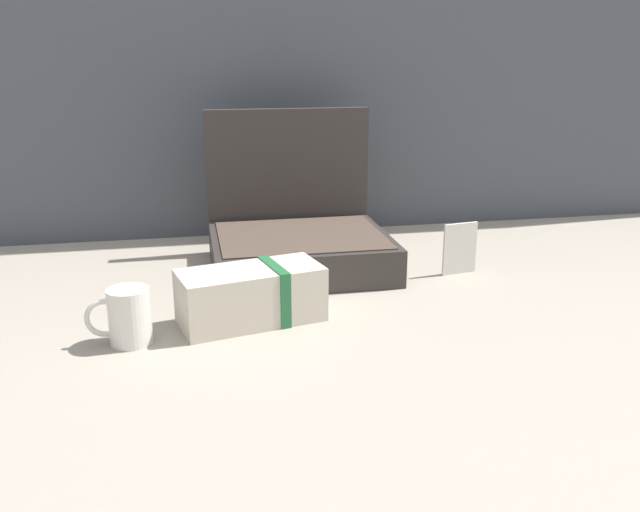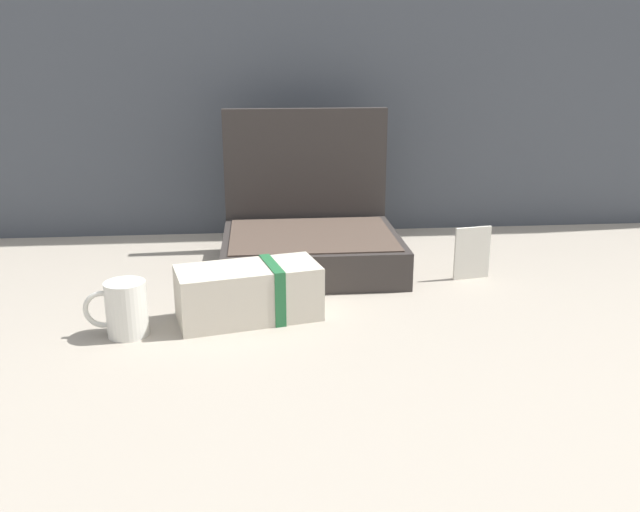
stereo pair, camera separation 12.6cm
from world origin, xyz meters
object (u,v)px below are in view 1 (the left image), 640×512
cream_toiletry_bag (253,295)px  coffee_mug (128,316)px  info_card_left (460,249)px  open_suitcase (295,235)px

cream_toiletry_bag → coffee_mug: bearing=-165.4°
coffee_mug → info_card_left: size_ratio=0.95×
open_suitcase → coffee_mug: bearing=-133.3°
open_suitcase → cream_toiletry_bag: bearing=-112.7°
coffee_mug → open_suitcase: bearing=46.7°
cream_toiletry_bag → info_card_left: 0.51m
open_suitcase → info_card_left: 0.37m
info_card_left → coffee_mug: bearing=-170.9°
cream_toiletry_bag → coffee_mug: size_ratio=2.53×
open_suitcase → info_card_left: open_suitcase is taller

